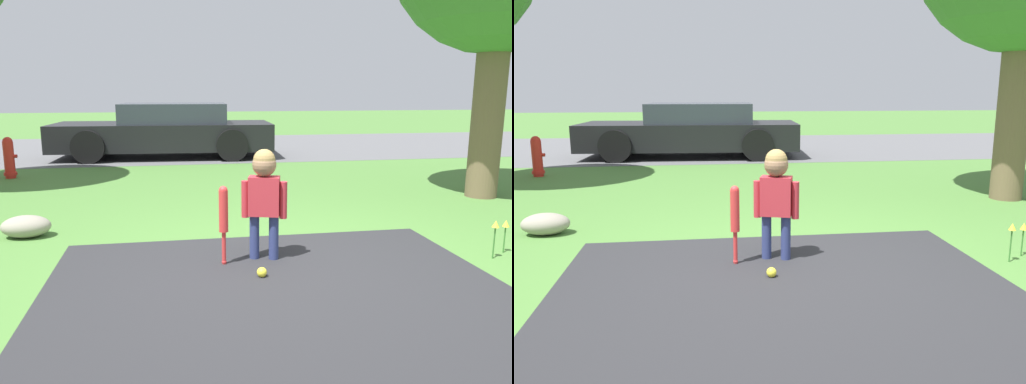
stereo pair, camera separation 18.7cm
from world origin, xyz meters
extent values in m
plane|color=#477533|center=(0.00, 0.00, 0.00)|extent=(60.00, 60.00, 0.00)
cube|color=#59595B|center=(0.00, 9.00, 0.00)|extent=(40.00, 6.00, 0.01)
cylinder|color=navy|center=(-0.24, 0.36, 0.19)|extent=(0.08, 0.08, 0.39)
cylinder|color=navy|center=(-0.08, 0.31, 0.19)|extent=(0.08, 0.08, 0.39)
cube|color=#BF2D38|center=(-0.16, 0.34, 0.56)|extent=(0.29, 0.21, 0.33)
cylinder|color=#BF2D38|center=(-0.32, 0.38, 0.53)|extent=(0.06, 0.06, 0.31)
cylinder|color=#BF2D38|center=(-0.01, 0.29, 0.53)|extent=(0.06, 0.06, 0.31)
sphere|color=#997051|center=(-0.16, 0.34, 0.82)|extent=(0.20, 0.20, 0.20)
sphere|color=#997A47|center=(-0.16, 0.34, 0.86)|extent=(0.19, 0.19, 0.19)
sphere|color=red|center=(-0.52, 0.26, 0.02)|extent=(0.04, 0.04, 0.04)
cylinder|color=red|center=(-0.52, 0.26, 0.14)|extent=(0.03, 0.03, 0.28)
cylinder|color=red|center=(-0.52, 0.26, 0.46)|extent=(0.08, 0.08, 0.35)
sphere|color=red|center=(-0.52, 0.26, 0.63)|extent=(0.07, 0.07, 0.07)
sphere|color=yellow|center=(-0.26, -0.08, 0.04)|extent=(0.08, 0.08, 0.08)
cylinder|color=red|center=(-3.54, 5.02, 0.30)|extent=(0.16, 0.16, 0.60)
sphere|color=red|center=(-3.54, 5.02, 0.60)|extent=(0.16, 0.16, 0.16)
cylinder|color=red|center=(-3.54, 5.02, 0.07)|extent=(0.21, 0.21, 0.05)
cylinder|color=red|center=(-3.45, 5.02, 0.36)|extent=(0.07, 0.06, 0.06)
cube|color=black|center=(-1.04, 7.28, 0.46)|extent=(4.68, 1.96, 0.55)
cube|color=#2D333D|center=(-0.81, 7.27, 0.94)|extent=(2.29, 1.62, 0.42)
cylinder|color=black|center=(-2.51, 6.50, 0.33)|extent=(0.67, 0.22, 0.66)
cylinder|color=black|center=(-2.42, 8.22, 0.33)|extent=(0.67, 0.22, 0.66)
cylinder|color=black|center=(0.33, 6.34, 0.33)|extent=(0.67, 0.22, 0.66)
cylinder|color=black|center=(0.43, 8.06, 0.33)|extent=(0.67, 0.22, 0.66)
cylinder|color=brown|center=(3.25, 2.36, 1.25)|extent=(0.41, 0.41, 2.51)
cylinder|color=#38702D|center=(1.79, 0.00, 0.14)|extent=(0.01, 0.01, 0.28)
cone|color=yellow|center=(1.79, 0.00, 0.31)|extent=(0.06, 0.06, 0.06)
cylinder|color=#38702D|center=(1.99, 0.13, 0.12)|extent=(0.01, 0.01, 0.24)
cone|color=yellow|center=(1.99, 0.13, 0.27)|extent=(0.06, 0.06, 0.06)
ellipsoid|color=gray|center=(-2.36, 1.38, 0.11)|extent=(0.47, 0.33, 0.22)
camera|label=1|loc=(-0.94, -3.70, 1.44)|focal=35.00mm
camera|label=2|loc=(-0.75, -3.73, 1.44)|focal=35.00mm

